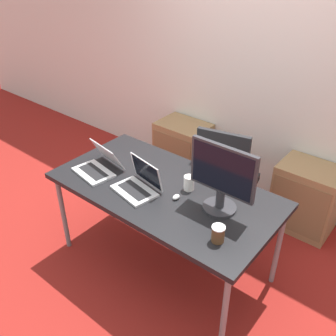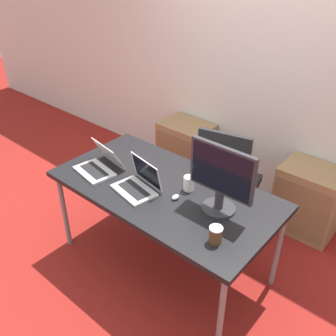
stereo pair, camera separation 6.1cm
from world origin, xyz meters
name	(u,v)px [view 1 (the left image)]	position (x,y,z in m)	size (l,w,h in m)	color
ground_plane	(165,262)	(0.00, 0.00, 0.00)	(14.00, 14.00, 0.00)	maroon
wall_back	(262,72)	(0.00, 1.43, 1.30)	(10.00, 0.05, 2.60)	silver
desk	(164,193)	(0.00, 0.00, 0.72)	(1.71, 0.89, 0.77)	black
office_chair	(225,190)	(0.10, 0.74, 0.39)	(0.58, 0.61, 1.06)	#232326
cabinet_left	(183,150)	(-0.71, 1.19, 0.32)	(0.55, 0.41, 0.65)	#99754C
cabinet_right	(306,198)	(0.70, 1.19, 0.32)	(0.55, 0.41, 0.65)	#99754C
laptop_left	(138,185)	(-0.13, -0.14, 0.82)	(0.36, 0.31, 0.23)	silver
laptop_right	(98,166)	(-0.55, -0.15, 0.82)	(0.36, 0.36, 0.21)	silver
monitor	(222,178)	(0.45, 0.04, 1.02)	(0.48, 0.23, 0.49)	#2D2D33
mouse	(176,197)	(0.15, -0.05, 0.79)	(0.04, 0.06, 0.03)	silver
coffee_cup_white	(189,183)	(0.15, 0.10, 0.83)	(0.08, 0.08, 0.11)	white
coffee_cup_brown	(218,234)	(0.62, -0.23, 0.83)	(0.09, 0.09, 0.11)	brown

